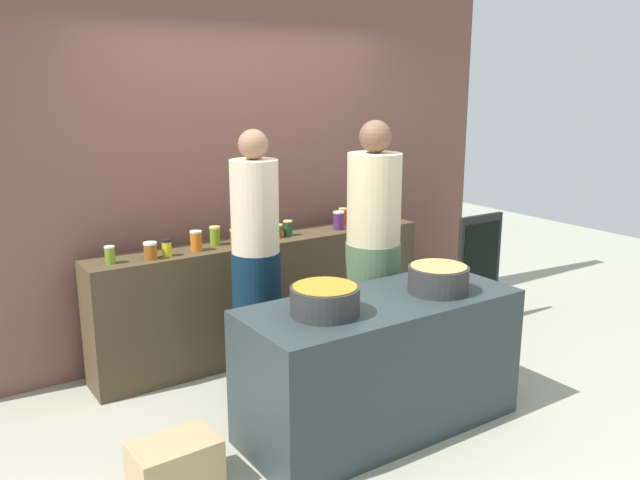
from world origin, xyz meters
TOP-DOWN VIEW (x-y plane):
  - ground at (0.00, 0.00)m, footprint 12.00×12.00m
  - storefront_wall at (0.00, 1.45)m, footprint 4.80×0.12m
  - display_shelf at (0.00, 1.10)m, footprint 2.70×0.36m
  - prep_table at (0.00, -0.30)m, footprint 1.70×0.70m
  - preserve_jar_0 at (-1.17, 1.07)m, footprint 0.07×0.07m
  - preserve_jar_1 at (-0.91, 1.03)m, footprint 0.09×0.09m
  - preserve_jar_2 at (-0.80, 1.04)m, footprint 0.07×0.07m
  - preserve_jar_3 at (-0.57, 1.06)m, footprint 0.09×0.09m
  - preserve_jar_4 at (-0.39, 1.14)m, footprint 0.08×0.08m
  - preserve_jar_5 at (-0.27, 1.05)m, footprint 0.08×0.08m
  - preserve_jar_6 at (-0.13, 1.09)m, footprint 0.07×0.07m
  - preserve_jar_7 at (0.10, 1.08)m, footprint 0.07×0.07m
  - preserve_jar_8 at (0.20, 1.10)m, footprint 0.07×0.07m
  - preserve_jar_9 at (0.65, 1.06)m, footprint 0.09×0.09m
  - preserve_jar_10 at (0.77, 1.15)m, footprint 0.07×0.07m
  - preserve_jar_11 at (0.86, 1.10)m, footprint 0.08×0.08m
  - preserve_jar_12 at (1.10, 1.14)m, footprint 0.07×0.07m
  - preserve_jar_13 at (1.21, 1.13)m, footprint 0.08×0.08m
  - cooking_pot_left at (-0.41, -0.31)m, footprint 0.39×0.39m
  - cooking_pot_center at (0.38, -0.37)m, footprint 0.37×0.37m
  - cook_with_tongs at (-0.38, 0.54)m, footprint 0.33×0.33m
  - cook_in_cap at (0.38, 0.27)m, footprint 0.38×0.38m
  - bread_crate at (-1.28, -0.22)m, footprint 0.45×0.31m
  - chalkboard_sign at (1.79, 0.58)m, footprint 0.48×0.05m

SIDE VIEW (x-z plane):
  - ground at x=0.00m, z-range 0.00..0.00m
  - bread_crate at x=-1.28m, z-range 0.00..0.28m
  - prep_table at x=0.00m, z-range 0.00..0.82m
  - display_shelf at x=0.00m, z-range 0.00..0.90m
  - chalkboard_sign at x=1.79m, z-range 0.01..0.98m
  - cook_with_tongs at x=-0.38m, z-range -0.07..1.71m
  - cook_in_cap at x=0.38m, z-range -0.08..1.74m
  - cooking_pot_left at x=-0.41m, z-range 0.82..0.98m
  - cooking_pot_center at x=0.38m, z-range 0.82..0.98m
  - preserve_jar_6 at x=-0.13m, z-range 0.90..1.01m
  - preserve_jar_7 at x=0.10m, z-range 0.90..1.01m
  - preserve_jar_1 at x=-0.91m, z-range 0.90..1.02m
  - preserve_jar_0 at x=-1.17m, z-range 0.90..1.02m
  - preserve_jar_5 at x=-0.27m, z-range 0.90..1.02m
  - preserve_jar_2 at x=-0.80m, z-range 0.90..1.02m
  - preserve_jar_8 at x=0.20m, z-range 0.90..1.02m
  - preserve_jar_11 at x=0.86m, z-range 0.90..1.03m
  - preserve_jar_13 at x=1.21m, z-range 0.90..1.04m
  - preserve_jar_12 at x=1.10m, z-range 0.90..1.04m
  - preserve_jar_4 at x=-0.39m, z-range 0.90..1.04m
  - preserve_jar_3 at x=-0.57m, z-range 0.90..1.05m
  - preserve_jar_9 at x=0.65m, z-range 0.90..1.05m
  - preserve_jar_10 at x=0.77m, z-range 0.90..1.05m
  - storefront_wall at x=0.00m, z-range 0.00..3.00m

